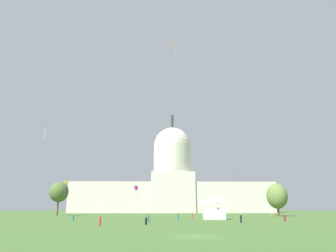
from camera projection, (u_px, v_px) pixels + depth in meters
The scene contains 23 objects.
ground_plane at pixel (196, 236), 33.41m from camera, with size 800.00×800.00×0.00m, color #42662D.
capitol_building at pixel (172, 184), 208.45m from camera, with size 130.83×25.05×66.08m.
event_tent at pixel (214, 207), 84.18m from camera, with size 5.98×5.67×6.32m.
tree_west_near at pixel (59, 192), 127.31m from camera, with size 8.05×7.97×13.24m.
tree_east_near at pixel (277, 196), 120.25m from camera, with size 8.98×9.88×12.11m.
person_black_near_tent at pixel (241, 219), 65.03m from camera, with size 0.52×0.52×1.76m.
person_orange_back_center at pixel (272, 216), 89.75m from camera, with size 0.42×0.42×1.66m.
person_teal_mid_right at pixel (148, 218), 68.44m from camera, with size 0.58×0.58×1.63m.
person_teal_mid_center at pixel (178, 218), 71.82m from camera, with size 0.46×0.46×1.72m.
person_black_near_tree_east at pixel (146, 221), 57.38m from camera, with size 0.50×0.50×1.49m.
person_red_aisle_center at pixel (192, 216), 89.24m from camera, with size 0.41×0.41×1.58m.
person_red_edge_east at pixel (100, 221), 53.48m from camera, with size 0.48×0.48×1.67m.
person_maroon_front_left at pixel (285, 218), 71.22m from camera, with size 0.65×0.65×1.65m.
person_teal_deep_crowd at pixel (73, 218), 75.18m from camera, with size 0.47×0.47×1.53m.
kite_orange_high at pixel (175, 46), 84.30m from camera, with size 0.37×0.64×3.45m.
kite_white_mid at pixel (47, 128), 71.99m from camera, with size 0.82×1.09×2.94m.
kite_gold_low at pixel (66, 182), 92.91m from camera, with size 0.98×0.99×4.18m.
kite_magenta_low at pixel (136, 188), 83.33m from camera, with size 1.23×1.21×3.15m.
kite_blue_mid at pixel (156, 159), 150.85m from camera, with size 1.46×1.12×3.71m.
kite_turquoise_mid at pixel (234, 172), 171.23m from camera, with size 0.80×0.86×2.47m.
kite_violet_mid at pixel (152, 120), 97.91m from camera, with size 1.86×1.37×0.21m.
kite_black_low at pixel (186, 178), 152.39m from camera, with size 0.76×1.23×2.72m.
kite_cyan_mid at pixel (149, 145), 159.68m from camera, with size 1.23×1.16×2.53m.
Camera 1 is at (-4.02, -35.19, 2.92)m, focal length 33.65 mm.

